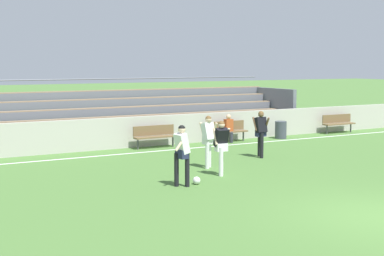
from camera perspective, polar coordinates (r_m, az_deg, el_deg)
name	(u,v)px	position (r m, az deg, el deg)	size (l,w,h in m)	color
ground_plane	(382,217)	(13.28, 18.90, -8.62)	(160.00, 160.00, 0.00)	#477033
field_line_sideline	(167,150)	(21.88, -2.61, -2.29)	(44.00, 0.12, 0.01)	white
sideline_wall	(152,131)	(23.01, -4.12, -0.30)	(48.00, 0.16, 1.25)	#BCB7AD
bleacher_stand	(90,116)	(24.45, -10.40, 1.26)	(19.95, 3.59, 2.69)	#897051
bench_far_right	(155,134)	(22.48, -3.84, -0.66)	(1.80, 0.40, 0.90)	brown
bench_near_bin	(227,129)	(24.15, 3.66, -0.15)	(1.80, 0.40, 0.90)	brown
bench_far_left	(338,122)	(28.12, 14.74, 0.62)	(1.80, 0.40, 0.90)	brown
trash_bin	(281,130)	(25.52, 9.08, -0.19)	(0.52, 0.52, 0.79)	#3D424C
spectator_seated	(229,126)	(24.04, 3.81, 0.19)	(0.36, 0.42, 1.21)	#2D2D38
player_dark_trailing_run	(221,143)	(16.91, 3.02, -1.55)	(0.46, 0.40, 1.68)	white
player_white_challenging	(182,150)	(15.36, -1.05, -2.26)	(0.63, 0.46, 1.72)	black
player_white_overlapping	(208,137)	(18.08, 1.68, -0.91)	(0.45, 0.51, 1.72)	white
player_dark_deep_cover	(261,130)	(20.28, 7.06, -0.18)	(0.46, 0.52, 1.69)	black
soccer_ball	(197,181)	(15.80, 0.47, -5.40)	(0.22, 0.22, 0.22)	white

